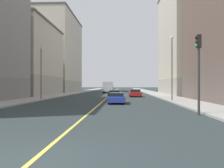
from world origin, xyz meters
TOP-DOWN VIEW (x-y plane):
  - ground_plane at (0.00, 0.00)m, footprint 400.00×400.00m
  - sidewalk_left at (9.91, 49.00)m, footprint 3.78×168.00m
  - sidewalk_right at (-9.91, 49.00)m, footprint 3.78×168.00m
  - lane_center_stripe at (0.00, 49.00)m, footprint 0.16×154.00m
  - building_left_mid at (17.16, 45.45)m, footprint 11.01×21.47m
  - building_right_midblock at (-17.16, 40.33)m, footprint 11.01×19.04m
  - building_right_distant at (-17.16, 63.96)m, footprint 11.01×24.66m
  - traffic_light_left_near at (7.60, 9.98)m, footprint 0.40×0.32m
  - street_lamp_left_near at (8.62, 23.46)m, footprint 0.36×0.36m
  - street_lamp_right_near at (-8.62, 25.33)m, footprint 0.36×0.36m
  - car_blue at (1.80, 19.87)m, footprint 1.84×4.13m
  - car_red at (4.64, 34.77)m, footprint 2.06×4.27m
  - car_black at (1.32, 28.67)m, footprint 1.92×4.17m
  - box_truck at (-1.21, 54.26)m, footprint 2.43×6.81m

SIDE VIEW (x-z plane):
  - ground_plane at x=0.00m, z-range 0.00..0.00m
  - lane_center_stripe at x=0.00m, z-range 0.00..0.01m
  - sidewalk_left at x=9.91m, z-range 0.00..0.15m
  - sidewalk_right at x=-9.91m, z-range 0.00..0.15m
  - car_blue at x=1.80m, z-range 0.00..1.19m
  - car_black at x=1.32m, z-range -0.01..1.25m
  - car_red at x=4.64m, z-range -0.01..1.27m
  - box_truck at x=-1.21m, z-range 0.10..2.95m
  - traffic_light_left_near at x=7.60m, z-range 0.84..6.31m
  - street_lamp_right_near at x=-8.62m, z-range 0.91..8.03m
  - street_lamp_left_near at x=8.62m, z-range 0.93..8.94m
  - building_right_midblock at x=-17.16m, z-range 0.01..14.47m
  - building_right_distant at x=-17.16m, z-range 0.01..22.76m
  - building_left_mid at x=17.16m, z-range 0.01..23.69m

